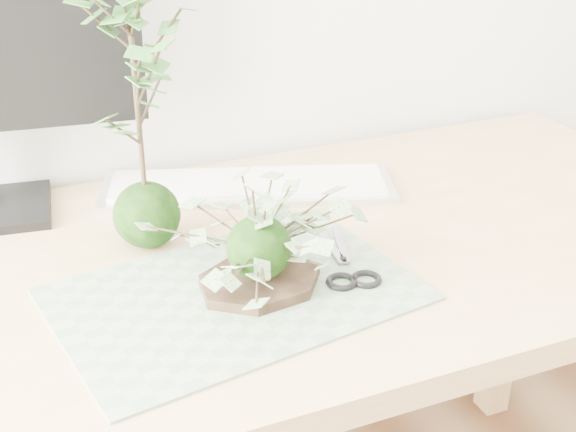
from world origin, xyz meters
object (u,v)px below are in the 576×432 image
Objects in this scene: maple_kokedama at (133,54)px; keyboard at (248,186)px; desk at (245,307)px; ivy_kokedama at (259,220)px.

maple_kokedama reaches higher than keyboard.
desk is 3.88× the size of maple_kokedama.
desk is 0.40m from maple_kokedama.
desk is 0.21m from ivy_kokedama.
keyboard is at bearing 31.15° from maple_kokedama.
maple_kokedama reaches higher than desk.
ivy_kokedama is 0.56× the size of keyboard.
ivy_kokedama is 0.33m from keyboard.
ivy_kokedama reaches higher than desk.
keyboard is (0.20, 0.12, -0.28)m from maple_kokedama.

